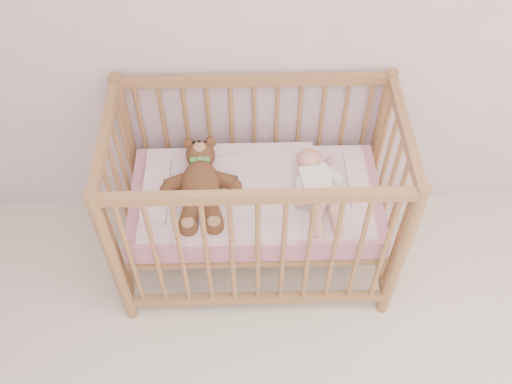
{
  "coord_description": "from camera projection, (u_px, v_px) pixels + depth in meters",
  "views": [
    {
      "loc": [
        -0.37,
        -0.14,
        2.71
      ],
      "look_at": [
        -0.33,
        1.55,
        0.62
      ],
      "focal_mm": 40.0,
      "sensor_mm": 36.0,
      "label": 1
    }
  ],
  "objects": [
    {
      "name": "crib",
      "position": [
        256.0,
        199.0,
        2.81
      ],
      "size": [
        1.36,
        0.76,
        1.0
      ],
      "primitive_type": null,
      "color": "#A67546",
      "rests_on": "floor"
    },
    {
      "name": "baby",
      "position": [
        317.0,
        184.0,
        2.7
      ],
      "size": [
        0.33,
        0.56,
        0.13
      ],
      "primitive_type": null,
      "rotation": [
        0.0,
        0.0,
        0.14
      ],
      "color": "white",
      "rests_on": "blanket"
    },
    {
      "name": "blanket",
      "position": [
        256.0,
        192.0,
        2.76
      ],
      "size": [
        1.1,
        0.58,
        0.06
      ],
      "primitive_type": null,
      "color": "#F8ABBD",
      "rests_on": "mattress"
    },
    {
      "name": "mattress",
      "position": [
        256.0,
        201.0,
        2.82
      ],
      "size": [
        1.22,
        0.62,
        0.13
      ],
      "primitive_type": "cube",
      "color": "pink",
      "rests_on": "crib"
    },
    {
      "name": "teddy_bear",
      "position": [
        201.0,
        185.0,
        2.68
      ],
      "size": [
        0.43,
        0.59,
        0.16
      ],
      "primitive_type": null,
      "rotation": [
        0.0,
        0.0,
        0.04
      ],
      "color": "brown",
      "rests_on": "blanket"
    }
  ]
}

